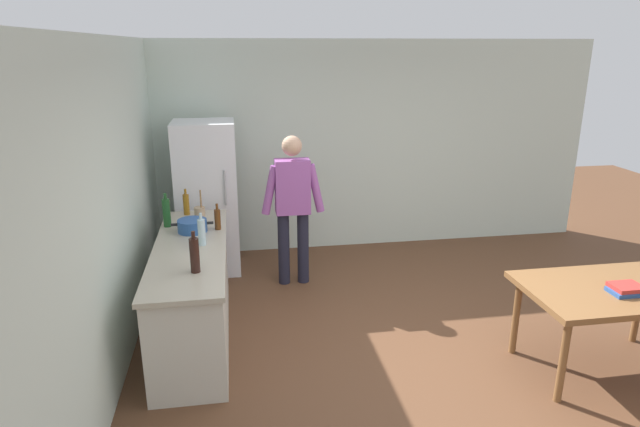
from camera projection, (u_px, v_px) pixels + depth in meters
ground_plane at (428, 363)px, 4.63m from camera, size 14.00×14.00×0.00m
wall_back at (354, 146)px, 7.06m from camera, size 6.40×0.12×2.70m
wall_left at (98, 223)px, 4.02m from camera, size 0.12×5.60×2.70m
kitchen_counter at (193, 292)px, 4.94m from camera, size 0.64×2.20×0.90m
refrigerator at (207, 198)px, 6.33m from camera, size 0.70×0.67×1.80m
person at (293, 201)px, 5.93m from camera, size 0.70×0.22×1.70m
dining_table at (611, 296)px, 4.37m from camera, size 1.40×0.90×0.75m
cooking_pot at (192, 226)px, 5.17m from camera, size 0.40×0.28×0.12m
utensil_jar at (200, 213)px, 5.50m from camera, size 0.11×0.11×0.32m
bottle_beer_brown at (218, 219)px, 5.22m from camera, size 0.06×0.06×0.26m
bottle_oil_amber at (186, 204)px, 5.68m from camera, size 0.06×0.06×0.28m
bottle_wine_dark at (195, 255)px, 4.22m from camera, size 0.08×0.08×0.34m
bottle_water_clear at (202, 232)px, 4.81m from camera, size 0.07×0.07×0.30m
bottle_wine_green at (167, 212)px, 5.29m from camera, size 0.08×0.08×0.34m
book_stack at (627, 289)px, 4.23m from camera, size 0.27×0.20×0.07m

